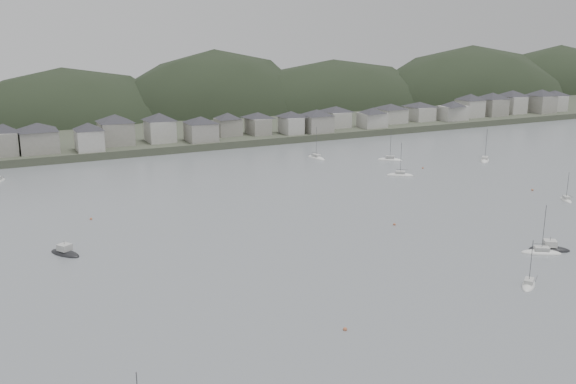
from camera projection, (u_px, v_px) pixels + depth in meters
ground at (486, 328)px, 104.37m from camera, size 900.00×900.00×0.00m
far_shore_land at (120, 113)px, 360.13m from camera, size 900.00×250.00×3.00m
forested_ridge at (140, 141)px, 343.19m from camera, size 851.55×103.94×102.57m
waterfront_town at (283, 120)px, 282.98m from camera, size 451.48×28.46×12.92m
moored_fleet at (236, 222)px, 161.72m from camera, size 264.81×176.55×13.26m
motor_launch_near at (549, 249)px, 141.12m from camera, size 9.17×7.83×4.12m
motor_launch_far at (65, 253)px, 138.62m from camera, size 7.23×8.98×4.05m
mooring_buoys at (372, 242)px, 146.50m from camera, size 158.08×122.64×0.70m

